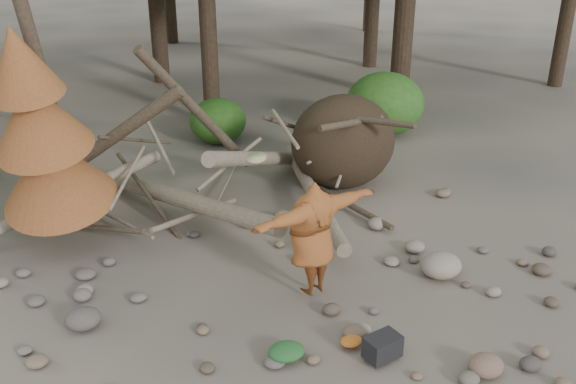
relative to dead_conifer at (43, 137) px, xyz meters
name	(u,v)px	position (x,y,z in m)	size (l,w,h in m)	color
ground	(299,325)	(3.12, -3.37, -2.11)	(120.00, 120.00, 0.00)	#514C44
deadfall_pile	(318,148)	(5.13, 0.87, -1.16)	(8.55, 5.24, 3.30)	#332619
dead_conifer	(43,137)	(0.00, 0.00, 0.00)	(2.06, 2.16, 4.35)	#4C3F30
bush_mid	(218,121)	(3.92, 4.43, -1.55)	(1.40, 1.40, 1.12)	#2B5A1A
bush_right	(385,104)	(8.12, 3.63, -1.31)	(2.00, 2.00, 1.60)	#356B21
frisbee_thrower	(312,238)	(3.57, -2.71, -1.12)	(2.32, 1.23, 2.46)	brown
backpack	(382,350)	(3.87, -4.45, -1.96)	(0.47, 0.31, 0.31)	black
cloth_green	(286,354)	(2.68, -4.03, -2.02)	(0.50, 0.41, 0.19)	#245A27
cloth_orange	(351,344)	(3.60, -4.08, -2.06)	(0.31, 0.25, 0.11)	#C16721
boulder_front_right	(486,365)	(4.99, -5.15, -1.97)	(0.46, 0.42, 0.28)	#816251
boulder_mid_right	(441,265)	(5.73, -2.92, -1.91)	(0.67, 0.60, 0.40)	gray
boulder_mid_left	(83,319)	(0.21, -2.37, -1.96)	(0.51, 0.46, 0.30)	#58514A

